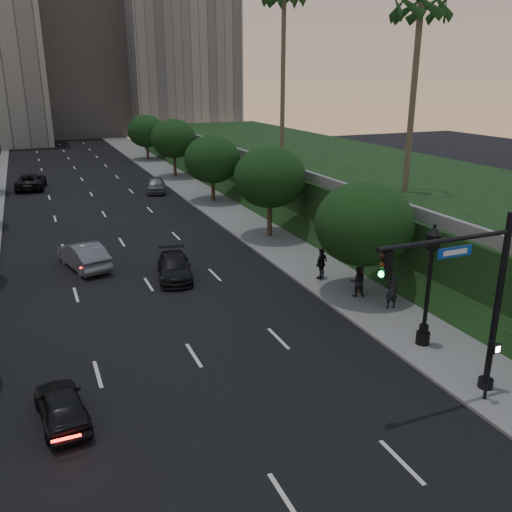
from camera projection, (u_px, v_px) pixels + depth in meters
name	position (u px, v px, depth m)	size (l,w,h in m)	color
ground	(235.00, 421.00, 18.81)	(160.00, 160.00, 0.00)	black
road_surface	(107.00, 220.00, 45.03)	(16.00, 140.00, 0.02)	black
sidewalk_right	(223.00, 208.00, 48.78)	(4.50, 140.00, 0.15)	slate
embankment	(348.00, 181.00, 50.76)	(18.00, 90.00, 4.00)	black
parapet_wall	(266.00, 161.00, 46.88)	(0.35, 90.00, 0.70)	slate
office_block_mid	(79.00, 67.00, 106.05)	(22.00, 18.00, 26.00)	gray
office_block_right	(175.00, 40.00, 105.86)	(20.00, 22.00, 36.00)	gray
tree_right_a	(364.00, 224.00, 28.33)	(5.20, 5.20, 6.24)	#38281C
tree_right_b	(270.00, 177.00, 38.66)	(5.20, 5.20, 6.74)	#38281C
tree_right_c	(212.00, 159.00, 50.17)	(5.20, 5.20, 6.24)	#38281C
tree_right_d	(174.00, 139.00, 62.25)	(5.20, 5.20, 6.74)	#38281C
tree_right_e	(146.00, 131.00, 75.52)	(5.20, 5.20, 6.24)	#38281C
palm_mid	(421.00, 7.00, 32.65)	(3.20, 3.20, 13.00)	#4C4233
traffic_signal_mast	(475.00, 306.00, 19.07)	(5.68, 0.56, 7.00)	black
street_lamp	(428.00, 291.00, 23.14)	(0.64, 0.64, 5.62)	black
pedestrian_signal	(491.00, 365.00, 19.35)	(0.30, 0.33, 2.50)	black
sedan_near_left	(62.00, 405.00, 18.60)	(1.50, 3.73, 1.27)	black
sedan_mid_left	(84.00, 255.00, 33.51)	(1.75, 5.02, 1.66)	slate
sedan_far_left	(31.00, 181.00, 56.99)	(2.73, 5.93, 1.65)	black
sedan_near_right	(174.00, 267.00, 31.88)	(1.90, 4.67, 1.36)	black
sedan_far_right	(156.00, 185.00, 55.36)	(1.86, 4.63, 1.58)	#5B5D63
pedestrian_a	(392.00, 291.00, 27.31)	(0.66, 0.43, 1.80)	black
pedestrian_b	(357.00, 281.00, 28.82)	(0.81, 0.63, 1.67)	black
pedestrian_c	(322.00, 263.00, 31.29)	(1.09, 0.45, 1.86)	black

